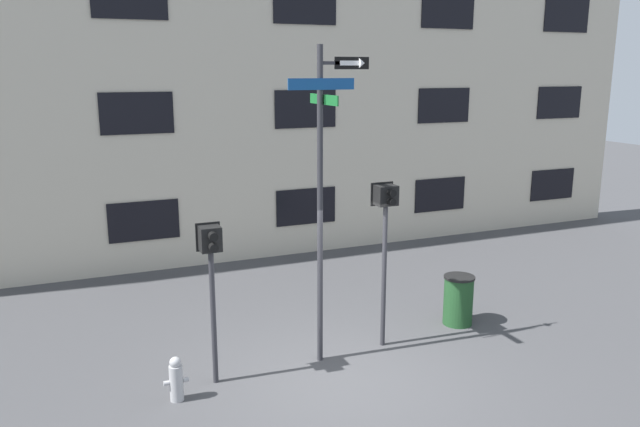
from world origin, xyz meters
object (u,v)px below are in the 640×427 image
trash_bin (458,300)px  street_sign_pole (324,182)px  pedestrian_signal_left (211,261)px  pedestrian_signal_right (385,221)px  fire_hydrant (176,379)px

trash_bin → street_sign_pole: bearing=-172.4°
trash_bin → pedestrian_signal_left: bearing=-174.4°
pedestrian_signal_right → trash_bin: pedestrian_signal_right is taller
street_sign_pole → pedestrian_signal_right: 1.38m
pedestrian_signal_left → pedestrian_signal_right: size_ratio=0.87×
pedestrian_signal_left → trash_bin: size_ratio=2.65×
street_sign_pole → pedestrian_signal_left: bearing=-177.7°
street_sign_pole → pedestrian_signal_right: (1.15, 0.11, -0.75)m
street_sign_pole → trash_bin: size_ratio=5.36×
pedestrian_signal_right → fire_hydrant: pedestrian_signal_right is taller
pedestrian_signal_right → trash_bin: bearing=9.0°
fire_hydrant → trash_bin: 5.35m
pedestrian_signal_left → pedestrian_signal_right: bearing=3.5°
pedestrian_signal_left → pedestrian_signal_right: pedestrian_signal_right is taller
pedestrian_signal_right → street_sign_pole: bearing=-174.6°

